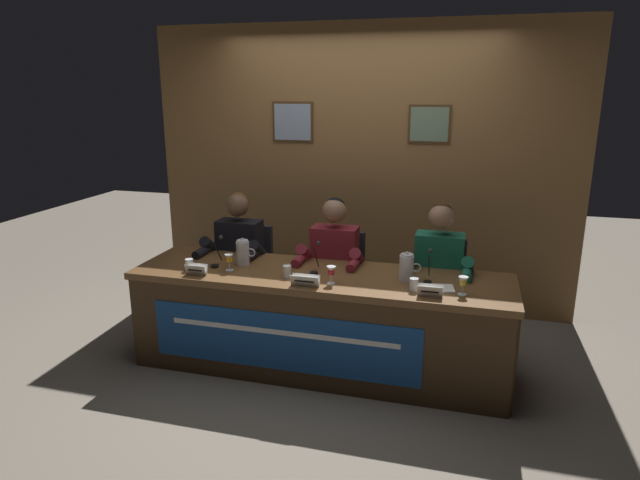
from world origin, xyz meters
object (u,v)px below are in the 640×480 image
Objects in this scene: microphone_left at (217,256)px; microphone_center at (315,263)px; water_cup_center at (287,272)px; chair_left at (247,279)px; water_pitcher_right_side at (407,267)px; nameplate_center at (305,280)px; panelist_right at (438,272)px; nameplate_left at (196,269)px; juice_glass_left at (229,259)px; panelist_center at (332,263)px; juice_glass_center at (331,272)px; chair_center at (338,288)px; microphone_right at (429,272)px; water_pitcher_left_side at (243,252)px; nameplate_right at (430,291)px; document_stack_right at (438,288)px; juice_glass_right at (463,282)px; conference_table at (316,310)px; water_cup_left at (189,265)px; panelist_left at (236,255)px; chair_right at (437,297)px; water_cup_right at (414,285)px.

microphone_left is 0.76m from microphone_center.
water_cup_center is 0.39× the size of microphone_center.
chair_left is 4.22× the size of water_pitcher_right_side.
panelist_right is (0.84, 0.64, -0.07)m from nameplate_center.
water_pitcher_right_side reaches higher than nameplate_left.
juice_glass_left is 0.46m from water_cup_center.
juice_glass_center is at bearing -76.52° from panelist_center.
chair_center is 4.10× the size of microphone_right.
water_pitcher_left_side reaches higher than nameplate_left.
nameplate_right is 0.29m from microphone_right.
water_cup_center is at bearing -112.47° from panelist_center.
document_stack_right is (0.71, 0.08, -0.08)m from juice_glass_center.
panelist_right is 9.78× the size of juice_glass_right.
nameplate_center is at bearing -168.43° from document_stack_right.
conference_table is at bearing -90.40° from chair_center.
juice_glass_right is at bearing -35.95° from chair_center.
water_cup_left is 1.79m from document_stack_right.
microphone_center is 0.58m from water_pitcher_left_side.
nameplate_right is (0.80, -0.82, 0.35)m from chair_center.
panelist_left reaches higher than water_pitcher_right_side.
juice_glass_center is at bearing -132.46° from chair_right.
document_stack_right is (0.03, -0.47, 0.04)m from panelist_right.
water_cup_right is at bearing -19.52° from panelist_left.
nameplate_left is (-0.03, -0.63, 0.07)m from panelist_left.
water_cup_right is at bearing 142.34° from nameplate_right.
juice_glass_right is at bearing -1.66° from water_cup_center.
panelist_center is at bearing 89.43° from conference_table.
microphone_left is at bearing 175.74° from juice_glass_right.
microphone_left reaches higher than water_cup_center.
juice_glass_left is 1.67m from juice_glass_right.
water_cup_left is 0.07× the size of panelist_right.
chair_center is at bearing 36.80° from microphone_left.
chair_left is 5.55× the size of nameplate_right.
juice_glass_center is at bearing -173.38° from document_stack_right.
juice_glass_left reaches higher than water_cup_left.
microphone_right reaches higher than nameplate_left.
juice_glass_center is at bearing -9.05° from water_cup_center.
water_pitcher_left_side reaches higher than juice_glass_left.
water_cup_center is at bearing -171.21° from conference_table.
panelist_center reaches higher than chair_left.
microphone_right is at bearing 2.09° from microphone_left.
panelist_right is 5.78× the size of water_pitcher_left_side.
panelist_left is at bearing 164.32° from document_stack_right.
water_pitcher_right_side is (-0.18, 0.27, 0.05)m from nameplate_right.
chair_center is (0.82, 0.00, 0.00)m from chair_left.
juice_glass_right is at bearing -70.35° from panelist_right.
chair_right is at bearing 92.53° from document_stack_right.
microphone_left and microphone_center have the same top height.
water_pitcher_right_side reaches higher than nameplate_center.
microphone_right is (0.08, 0.20, 0.04)m from water_cup_right.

